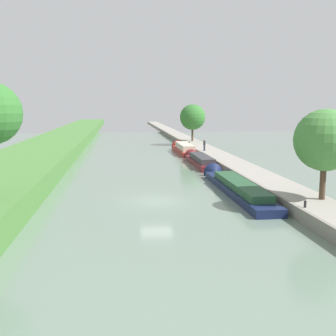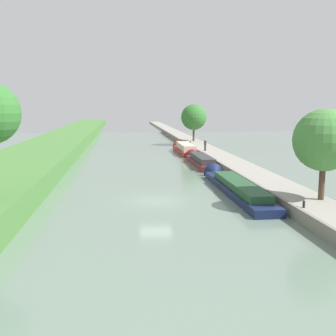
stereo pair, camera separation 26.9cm
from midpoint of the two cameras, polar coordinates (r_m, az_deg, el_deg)
ground_plane at (r=31.40m, az=-1.49°, el=-4.66°), size 160.00×160.00×0.00m
right_towpath at (r=33.78m, az=16.26°, el=-3.31°), size 3.36×260.00×0.86m
stone_quay at (r=33.12m, az=13.38°, el=-3.38°), size 0.25×260.00×0.91m
narrowboat_navy at (r=35.21m, az=9.50°, el=-2.50°), size 2.13×16.79×2.02m
narrowboat_maroon at (r=50.73m, az=4.70°, el=1.10°), size 2.01×12.38×1.93m
narrowboat_red at (r=63.08m, az=2.43°, el=2.73°), size 2.16×12.94×2.22m
tree_rightbank_near at (r=29.50m, az=21.42°, el=3.65°), size 4.24×4.24×6.25m
tree_rightbank_midnear at (r=74.10m, az=3.76°, el=7.16°), size 4.64×4.64×6.64m
person_walking at (r=58.18m, az=5.40°, el=3.29°), size 0.34×0.34×1.66m
mooring_bollard_near at (r=27.32m, az=18.87°, el=-4.86°), size 0.16×0.16×0.45m
mooring_bollard_far at (r=68.52m, az=3.27°, el=3.61°), size 0.16×0.16×0.45m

